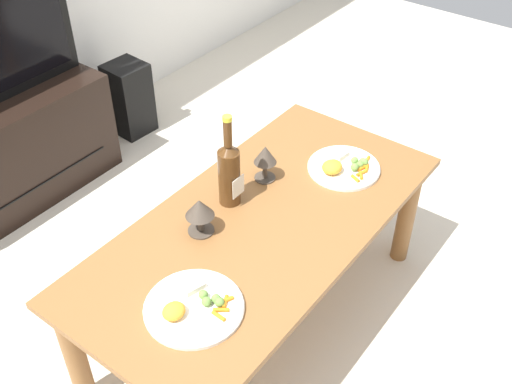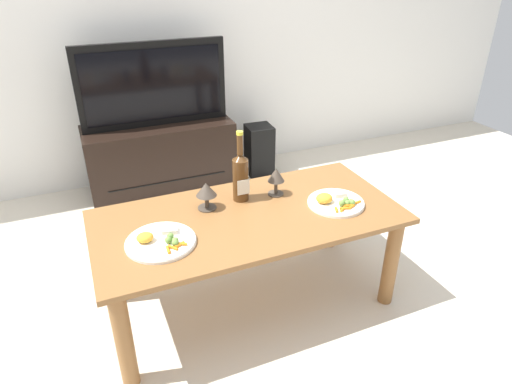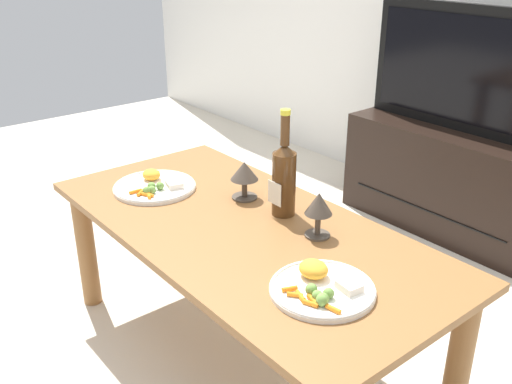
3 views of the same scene
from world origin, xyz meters
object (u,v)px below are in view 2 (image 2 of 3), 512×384
Objects in this scene: goblet_right at (276,176)px; dinner_plate_right at (335,202)px; floor_speaker at (259,150)px; goblet_left at (206,191)px; tv_stand at (161,158)px; dining_table at (249,230)px; wine_bottle at (240,175)px; dinner_plate_left at (161,241)px; tv_screen at (153,85)px.

dinner_plate_right is at bearing -42.77° from goblet_right.
goblet_left reaches higher than floor_speaker.
goblet_right is (-0.44, -1.22, 0.41)m from floor_speaker.
tv_stand is 1.30m from goblet_left.
dining_table is at bearing -84.77° from tv_stand.
dinner_plate_right is at bearing -69.60° from tv_stand.
wine_bottle reaches higher than floor_speaker.
floor_speaker is at bearing 64.84° from dining_table.
dinner_plate_right reaches higher than floor_speaker.
floor_speaker is at bearing 57.11° from goblet_left.
tv_stand is at bearing 78.66° from dinner_plate_left.
goblet_right is at bearing 137.23° from dinner_plate_right.
tv_stand is 3.54× the size of dinner_plate_left.
tv_screen is 1.50m from dinner_plate_left.
dining_table is 5.19× the size of dinner_plate_right.
dinner_plate_left is at bearing -142.62° from goblet_left.
goblet_right is (0.35, 0.00, 0.01)m from goblet_left.
goblet_left is 0.49× the size of dinner_plate_right.
wine_bottle is 2.63× the size of goblet_left.
floor_speaker is (0.76, -0.03, -0.05)m from tv_stand.
tv_stand is 1.30m from wine_bottle.
goblet_right is at bearing -75.50° from tv_screen.
dinner_plate_left reaches higher than dining_table.
tv_screen is at bearing -178.36° from floor_speaker.
dining_table is 4.80× the size of dinner_plate_left.
tv_screen is at bearing 78.64° from dinner_plate_left.
goblet_left is (-0.03, -1.25, 0.34)m from tv_stand.
dinner_plate_right is (0.83, -0.00, 0.00)m from dinner_plate_left.
wine_bottle is 1.20× the size of dinner_plate_left.
dinner_plate_right is (-0.22, -1.42, 0.32)m from floor_speaker.
tv_screen is 1.30m from goblet_right.
goblet_left is at bearing 160.58° from dinner_plate_right.
tv_stand is at bearing 96.79° from wine_bottle.
goblet_right reaches higher than goblet_left.
tv_stand is 1.03× the size of tv_screen.
floor_speaker is (0.63, 1.35, -0.22)m from dining_table.
wine_bottle is 0.50m from dinner_plate_left.
tv_screen is at bearing 88.64° from goblet_left.
floor_speaker is at bearing 53.52° from dinner_plate_left.
dinner_plate_left is 1.08× the size of dinner_plate_right.
goblet_left is 0.34m from dinner_plate_left.
tv_screen reaches higher than floor_speaker.
dining_table reaches higher than floor_speaker.
dinner_plate_left is (-0.29, -1.45, -0.26)m from tv_screen.
tv_screen is (-0.13, 1.38, 0.36)m from dining_table.
tv_screen is at bearing 104.50° from goblet_right.
dinner_plate_left is at bearing -153.30° from wine_bottle.
goblet_left is (-0.18, -0.02, -0.04)m from wine_bottle.
dining_table is at bearing -146.76° from goblet_right.
dining_table reaches higher than tv_stand.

